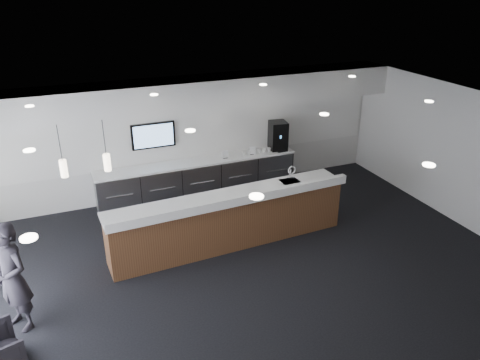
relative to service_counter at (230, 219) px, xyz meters
name	(u,v)px	position (x,y,z in m)	size (l,w,h in m)	color
ground	(258,273)	(0.11, -1.19, -0.58)	(10.00, 10.00, 0.00)	black
ceiling	(261,120)	(0.11, -1.19, 2.42)	(10.00, 8.00, 0.02)	black
back_wall	(193,135)	(0.11, 2.81, 0.92)	(10.00, 0.02, 3.00)	silver
right_wall	(473,162)	(5.11, -1.19, 0.92)	(0.02, 8.00, 3.00)	silver
soffit_bulkhead	(196,93)	(0.11, 2.36, 2.07)	(10.00, 0.90, 0.70)	white
alcove_panel	(193,132)	(0.11, 2.78, 1.02)	(9.80, 0.06, 1.40)	white
back_credenza	(199,178)	(0.11, 2.45, -0.10)	(5.06, 0.66, 0.95)	gray
wall_tv	(153,135)	(-0.89, 2.72, 1.07)	(1.05, 0.08, 0.62)	black
pendant_left	(109,167)	(-2.29, -0.39, 1.67)	(0.12, 0.12, 0.30)	#FCE4C4
pendant_right	(64,173)	(-2.99, -0.39, 1.67)	(0.12, 0.12, 0.30)	#FCE4C4
ceiling_can_lights	(261,122)	(0.11, -1.19, 2.39)	(7.00, 5.00, 0.02)	white
service_counter	(230,219)	(0.00, 0.00, 0.00)	(5.08, 1.08, 1.49)	#54311C
coffee_machine	(278,136)	(2.31, 2.47, 0.74)	(0.49, 0.58, 0.74)	black
info_sign_left	(225,154)	(0.79, 2.36, 0.48)	(0.15, 0.02, 0.21)	white
info_sign_right	(253,151)	(1.53, 2.34, 0.48)	(0.16, 0.02, 0.21)	white
lounge_guest	(13,278)	(-3.98, -1.05, 0.34)	(0.67, 0.44, 1.83)	black
cup_0	(269,150)	(2.01, 2.37, 0.42)	(0.11, 0.11, 0.10)	white
cup_1	(264,150)	(1.87, 2.37, 0.42)	(0.11, 0.11, 0.10)	white
cup_2	(259,151)	(1.73, 2.37, 0.42)	(0.11, 0.11, 0.10)	white
cup_3	(254,152)	(1.59, 2.37, 0.42)	(0.11, 0.11, 0.10)	white
cup_4	(249,153)	(1.45, 2.37, 0.42)	(0.11, 0.11, 0.10)	white
cup_5	(244,153)	(1.31, 2.37, 0.42)	(0.11, 0.11, 0.10)	white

